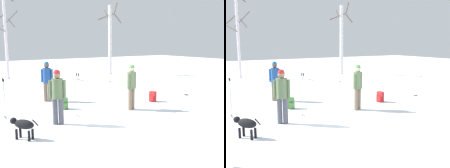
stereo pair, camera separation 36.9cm
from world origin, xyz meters
TOP-DOWN VIEW (x-y plane):
  - ground_plane at (0.00, 0.00)m, footprint 60.00×60.00m
  - person_0 at (1.32, 1.47)m, footprint 0.49×0.34m
  - person_1 at (-0.85, 4.54)m, footprint 0.44×0.35m
  - person_2 at (-1.67, 1.27)m, footprint 0.47×0.34m
  - dog at (-2.93, 0.56)m, footprint 0.59×0.74m
  - ski_pair_lying_0 at (5.19, 2.17)m, footprint 1.85×0.18m
  - ski_poles_0 at (-2.94, 2.72)m, footprint 0.07×0.25m
  - ski_poles_1 at (-0.83, 1.58)m, footprint 0.07×0.24m
  - backpack_1 at (2.91, 2.05)m, footprint 0.33×0.31m
  - backpack_2 at (-0.77, 2.91)m, footprint 0.30×0.33m
  - birch_tree_2 at (-0.75, 12.75)m, footprint 1.79×1.79m
  - birch_tree_3 at (6.51, 11.04)m, footprint 1.50×1.69m

SIDE VIEW (x-z plane):
  - ground_plane at x=0.00m, z-range 0.00..0.00m
  - ski_pair_lying_0 at x=5.19m, z-range -0.01..0.03m
  - backpack_1 at x=2.91m, z-range -0.01..0.43m
  - backpack_2 at x=-0.77m, z-range -0.01..0.43m
  - dog at x=-2.93m, z-range 0.10..0.67m
  - ski_poles_0 at x=-2.94m, z-range 0.05..1.42m
  - ski_poles_1 at x=-0.83m, z-range 0.05..1.57m
  - person_0 at x=1.32m, z-range 0.12..1.84m
  - person_1 at x=-0.85m, z-range 0.12..1.84m
  - person_2 at x=-1.67m, z-range 0.12..1.84m
  - birch_tree_3 at x=6.51m, z-range 0.12..5.50m
  - birch_tree_2 at x=-0.75m, z-range 0.10..5.96m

